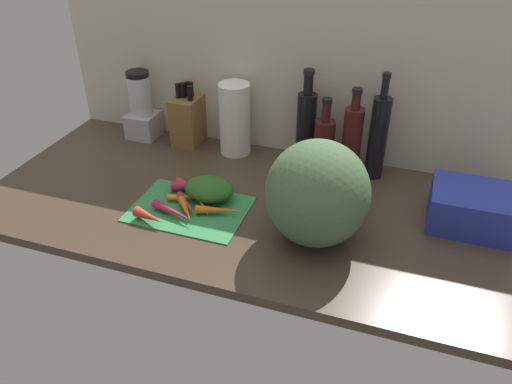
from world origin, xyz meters
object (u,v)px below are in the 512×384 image
(carrot_0, at_px, (193,197))
(blender_appliance, at_px, (142,109))
(carrot_7, at_px, (219,210))
(carrot_6, at_px, (195,192))
(cutting_board, at_px, (190,208))
(bottle_0, at_px, (306,126))
(carrot_8, at_px, (187,204))
(bottle_1, at_px, (324,144))
(carrot_1, at_px, (200,200))
(dish_rack, at_px, (472,208))
(winter_squash, at_px, (317,194))
(carrot_2, at_px, (197,186))
(carrot_3, at_px, (149,217))
(bottle_2, at_px, (352,140))
(carrot_4, at_px, (186,209))
(carrot_5, at_px, (173,212))
(paper_towel_roll, at_px, (235,119))
(bottle_3, at_px, (378,136))
(knife_block, at_px, (188,119))

(carrot_0, relative_size, blender_appliance, 0.61)
(carrot_7, bearing_deg, carrot_6, 148.63)
(cutting_board, bearing_deg, bottle_0, 58.03)
(carrot_8, height_order, bottle_1, bottle_1)
(carrot_1, bearing_deg, carrot_0, 160.84)
(cutting_board, bearing_deg, carrot_6, 100.48)
(bottle_1, bearing_deg, bottle_0, 151.02)
(dish_rack, bearing_deg, winter_squash, -153.05)
(carrot_2, xyz_separation_m, carrot_3, (-0.06, -0.20, 0.00))
(carrot_2, distance_m, blender_appliance, 0.49)
(carrot_8, bearing_deg, carrot_2, 96.50)
(carrot_0, height_order, carrot_6, carrot_6)
(cutting_board, relative_size, bottle_2, 1.13)
(winter_squash, bearing_deg, carrot_1, 173.31)
(carrot_0, xyz_separation_m, carrot_2, (-0.01, 0.06, 0.01))
(bottle_0, xyz_separation_m, bottle_2, (0.17, -0.04, -0.01))
(carrot_4, bearing_deg, bottle_2, 43.65)
(cutting_board, height_order, winter_squash, winter_squash)
(carrot_0, relative_size, carrot_5, 1.03)
(carrot_2, bearing_deg, bottle_2, 32.00)
(winter_squash, height_order, paper_towel_roll, winter_squash)
(carrot_5, height_order, carrot_8, carrot_5)
(blender_appliance, bearing_deg, cutting_board, -46.52)
(carrot_0, relative_size, bottle_1, 0.60)
(carrot_7, xyz_separation_m, bottle_3, (0.41, 0.40, 0.13))
(carrot_0, distance_m, carrot_3, 0.16)
(carrot_5, bearing_deg, paper_towel_roll, 86.81)
(carrot_0, bearing_deg, blender_appliance, 136.13)
(blender_appliance, distance_m, paper_towel_roll, 0.39)
(carrot_4, height_order, bottle_0, bottle_0)
(carrot_3, distance_m, carrot_6, 0.19)
(carrot_7, xyz_separation_m, blender_appliance, (-0.49, 0.41, 0.09))
(carrot_2, bearing_deg, bottle_1, 37.95)
(carrot_3, height_order, carrot_8, carrot_3)
(carrot_1, xyz_separation_m, winter_squash, (0.38, -0.04, 0.13))
(carrot_2, distance_m, carrot_5, 0.15)
(carrot_5, height_order, bottle_3, bottle_3)
(knife_block, distance_m, bottle_1, 0.53)
(winter_squash, distance_m, paper_towel_roll, 0.58)
(carrot_8, bearing_deg, winter_squash, -1.39)
(dish_rack, bearing_deg, carrot_5, -163.07)
(carrot_1, bearing_deg, blender_appliance, 137.42)
(carrot_5, distance_m, bottle_2, 0.64)
(cutting_board, xyz_separation_m, carrot_0, (-0.01, 0.04, 0.01))
(carrot_8, height_order, winter_squash, winter_squash)
(blender_appliance, height_order, bottle_2, bottle_2)
(carrot_8, xyz_separation_m, bottle_1, (0.34, 0.38, 0.08))
(cutting_board, bearing_deg, carrot_7, -0.73)
(carrot_8, xyz_separation_m, winter_squash, (0.41, -0.01, 0.13))
(carrot_2, relative_size, carrot_3, 1.61)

